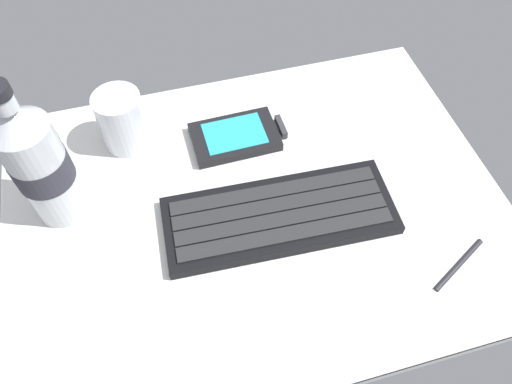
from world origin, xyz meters
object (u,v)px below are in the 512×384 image
Objects in this scene: keyboard at (280,215)px; juice_cup at (123,122)px; handheld_device at (239,136)px; water_bottle at (39,164)px; stylus_pen at (460,264)px.

juice_cup reaches higher than keyboard.
keyboard is 14.36cm from handheld_device.
water_bottle is 50.48cm from stylus_pen.
water_bottle is at bearing -136.21° from juice_cup.
water_bottle is (-26.28, 9.07, 8.20)cm from keyboard.
juice_cup is at bearing 112.12° from stylus_pen.
juice_cup is 13.93cm from water_bottle.
juice_cup is 0.89× the size of stylus_pen.
keyboard is at bearing -83.34° from handheld_device.
water_bottle reaches higher than stylus_pen.
handheld_device is 16.04cm from juice_cup.
keyboard is 2.28× the size of handheld_device.
stylus_pen is at bearing -39.91° from juice_cup.
handheld_device is 1.52× the size of juice_cup.
juice_cup is at bearing 166.10° from handheld_device.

